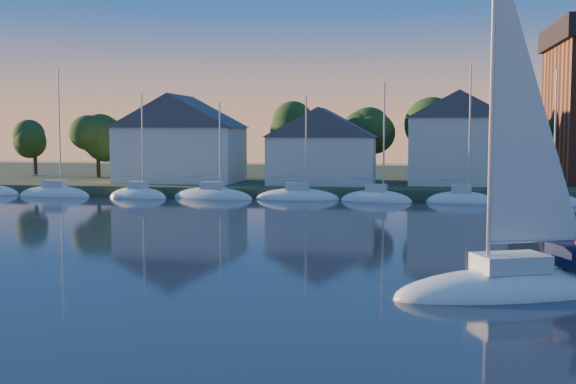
% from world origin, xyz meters
% --- Properties ---
extents(ground, '(260.00, 260.00, 0.00)m').
position_xyz_m(ground, '(0.00, 0.00, 0.00)').
color(ground, black).
rests_on(ground, ground).
extents(shoreline_land, '(160.00, 50.00, 2.00)m').
position_xyz_m(shoreline_land, '(0.00, 75.00, 0.00)').
color(shoreline_land, '#324025').
rests_on(shoreline_land, ground).
extents(wooden_dock, '(120.00, 3.00, 1.00)m').
position_xyz_m(wooden_dock, '(0.00, 52.00, 0.00)').
color(wooden_dock, brown).
rests_on(wooden_dock, ground).
extents(clubhouse_west, '(13.65, 9.45, 9.64)m').
position_xyz_m(clubhouse_west, '(-22.00, 58.00, 5.93)').
color(clubhouse_west, silver).
rests_on(clubhouse_west, shoreline_land).
extents(clubhouse_centre, '(11.55, 8.40, 8.08)m').
position_xyz_m(clubhouse_centre, '(-6.00, 57.00, 5.13)').
color(clubhouse_centre, silver).
rests_on(clubhouse_centre, shoreline_land).
extents(clubhouse_east, '(10.50, 8.40, 9.80)m').
position_xyz_m(clubhouse_east, '(8.00, 59.00, 6.00)').
color(clubhouse_east, silver).
rests_on(clubhouse_east, shoreline_land).
extents(tree_line, '(93.40, 5.40, 8.90)m').
position_xyz_m(tree_line, '(2.00, 63.00, 7.18)').
color(tree_line, '#362618').
rests_on(tree_line, shoreline_land).
extents(moored_fleet, '(95.50, 2.40, 12.05)m').
position_xyz_m(moored_fleet, '(4.00, 49.00, 0.10)').
color(moored_fleet, white).
rests_on(moored_fleet, ground).
extents(hero_sailboat, '(10.58, 6.77, 15.51)m').
position_xyz_m(hero_sailboat, '(7.28, 10.67, 0.63)').
color(hero_sailboat, white).
rests_on(hero_sailboat, ground).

